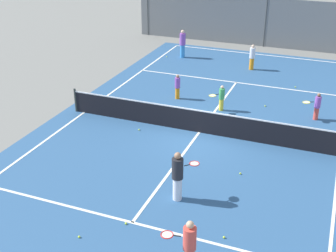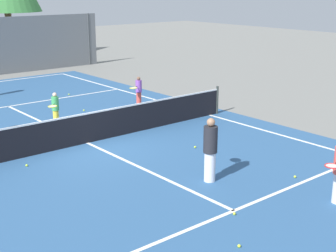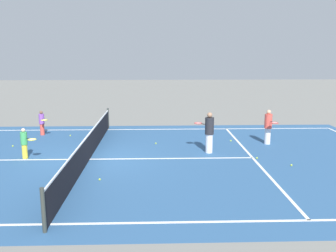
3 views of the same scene
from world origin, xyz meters
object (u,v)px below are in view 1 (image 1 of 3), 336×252
object	(u,v)px
player_0	(252,57)
player_4	(317,106)
player_2	(177,86)
tennis_ball_7	(139,130)
player_1	(178,176)
player_6	(183,44)
tennis_ball_0	(79,237)
tennis_ball_6	(181,121)
tennis_ball_8	(265,106)
tennis_ball_9	(304,131)
tennis_ball_3	(240,173)
player_3	(189,246)
tennis_ball_5	(224,237)
player_5	(221,98)
tennis_ball_2	(167,57)
tennis_ball_1	(295,87)
tennis_ball_4	(126,223)

from	to	relation	value
player_0	player_4	bearing A→B (deg)	-54.96
player_2	tennis_ball_7	distance (m)	3.94
player_1	player_6	bearing A→B (deg)	109.32
player_6	tennis_ball_0	distance (m)	17.49
tennis_ball_6	tennis_ball_8	distance (m)	4.31
player_0	tennis_ball_9	xyz separation A→B (m)	(3.76, -7.22, -0.72)
tennis_ball_3	tennis_ball_9	distance (m)	4.56
player_4	player_6	bearing A→B (deg)	142.59
player_6	tennis_ball_9	world-z (taller)	player_6
player_3	tennis_ball_5	bearing A→B (deg)	71.67
tennis_ball_8	tennis_ball_9	bearing A→B (deg)	-46.01
player_6	tennis_ball_8	bearing A→B (deg)	-43.34
player_3	tennis_ball_8	size ratio (longest dim) A/B	23.73
player_3	tennis_ball_6	distance (m)	8.98
player_5	tennis_ball_3	size ratio (longest dim) A/B	18.33
tennis_ball_2	tennis_ball_8	world-z (taller)	same
tennis_ball_5	tennis_ball_6	world-z (taller)	same
player_4	player_5	world-z (taller)	player_4
tennis_ball_1	tennis_ball_9	distance (m)	5.22
player_0	tennis_ball_4	xyz separation A→B (m)	(-0.42, -15.40, -0.72)
tennis_ball_0	tennis_ball_6	xyz separation A→B (m)	(0.05, 8.25, 0.00)
tennis_ball_0	tennis_ball_3	distance (m)	6.04
tennis_ball_4	player_5	bearing A→B (deg)	87.83
player_1	tennis_ball_0	xyz separation A→B (m)	(-1.92, -2.78, -0.84)
tennis_ball_0	tennis_ball_3	size ratio (longest dim) A/B	1.00
tennis_ball_2	tennis_ball_8	size ratio (longest dim) A/B	1.00
tennis_ball_9	tennis_ball_6	bearing A→B (deg)	-169.49
tennis_ball_3	tennis_ball_0	bearing A→B (deg)	-124.65
tennis_ball_0	tennis_ball_2	bearing A→B (deg)	103.53
tennis_ball_4	player_2	bearing A→B (deg)	101.70
player_3	tennis_ball_7	size ratio (longest dim) A/B	23.73
tennis_ball_4	tennis_ball_6	distance (m)	7.30
player_5	tennis_ball_9	size ratio (longest dim) A/B	18.33
tennis_ball_2	tennis_ball_6	world-z (taller)	same
player_0	tennis_ball_3	size ratio (longest dim) A/B	22.19
player_6	tennis_ball_7	bearing A→B (deg)	-79.99
player_6	tennis_ball_8	xyz separation A→B (m)	(6.27, -5.92, -0.85)
player_3	player_1	bearing A→B (deg)	115.39
tennis_ball_5	tennis_ball_7	xyz separation A→B (m)	(-5.10, 5.33, 0.00)
tennis_ball_1	tennis_ball_9	size ratio (longest dim) A/B	1.00
player_0	tennis_ball_1	size ratio (longest dim) A/B	22.19
tennis_ball_8	tennis_ball_6	bearing A→B (deg)	-135.79
tennis_ball_3	tennis_ball_8	bearing A→B (deg)	92.67
tennis_ball_0	tennis_ball_6	distance (m)	8.25
tennis_ball_0	tennis_ball_8	distance (m)	11.69
tennis_ball_1	tennis_ball_5	distance (m)	12.85
player_1	tennis_ball_8	distance (m)	8.61
tennis_ball_4	tennis_ball_9	bearing A→B (deg)	62.97
player_1	tennis_ball_5	size ratio (longest dim) A/B	25.65
player_0	tennis_ball_7	bearing A→B (deg)	-105.56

